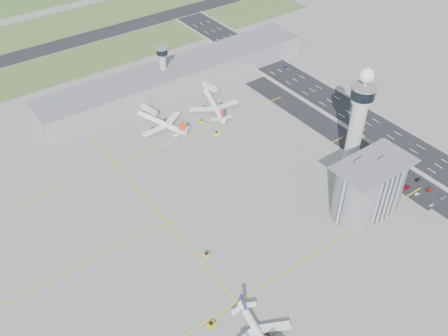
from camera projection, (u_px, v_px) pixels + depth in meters
ground at (264, 225)px, 259.17m from camera, size 1000.00×1000.00×0.00m
grass_strip_0 at (61, 67)px, 390.25m from camera, size 480.00×50.00×0.08m
grass_strip_1 at (28, 34)px, 436.97m from camera, size 480.00×60.00×0.08m
grass_strip_2 at (0, 5)px, 486.80m from camera, size 480.00×70.00×0.08m
runway at (44, 50)px, 413.28m from camera, size 480.00×22.00×0.10m
highway at (406, 146)px, 311.17m from camera, size 28.00×500.00×0.10m
barrier_left at (391, 154)px, 304.48m from camera, size 0.60×500.00×1.20m
barrier_right at (420, 138)px, 317.15m from camera, size 0.60×500.00×1.20m
landside_road at (392, 170)px, 293.64m from camera, size 18.00×260.00×0.08m
parking_lot at (407, 182)px, 285.25m from camera, size 20.00×44.00×0.10m
taxiway_line_h_0 at (237, 303)px, 222.39m from camera, size 260.00×0.60×0.01m
taxiway_line_h_1 at (168, 224)px, 259.76m from camera, size 260.00×0.60×0.01m
taxiway_line_h_2 at (116, 165)px, 297.13m from camera, size 260.00×0.60×0.01m
taxiway_line_v at (168, 224)px, 259.76m from camera, size 0.60×260.00×0.01m
control_tower at (358, 116)px, 274.37m from camera, size 14.00×14.00×64.50m
secondary_tower at (163, 65)px, 354.18m from camera, size 8.60×8.60×31.90m
admin_building at (369, 187)px, 259.23m from camera, size 42.00×24.00×33.50m
terminal_pier at (178, 75)px, 364.42m from camera, size 210.00×32.00×15.80m
airplane_near_c at (260, 333)px, 205.05m from camera, size 36.19×40.40×9.90m
airplane_far_a at (161, 120)px, 323.80m from camera, size 45.87×49.91×11.55m
airplane_far_b at (214, 102)px, 340.31m from camera, size 46.92×50.93×11.73m
jet_bridge_far_0 at (143, 107)px, 340.48m from camera, size 5.39×14.31×5.70m
jet_bridge_far_1 at (204, 85)px, 363.10m from camera, size 5.39×14.31×5.70m
tug_2 at (211, 324)px, 212.71m from camera, size 3.63×2.64×2.00m
tug_3 at (206, 254)px, 242.56m from camera, size 3.24×3.98×2.01m
tug_4 at (201, 121)px, 331.44m from camera, size 3.50×3.55×1.72m
tug_5 at (217, 133)px, 320.51m from camera, size 4.01×3.51×1.95m
car_lot_0 at (432, 205)px, 270.03m from camera, size 3.32×1.61×1.09m
car_lot_1 at (418, 194)px, 276.76m from camera, size 3.72×1.73×1.18m
car_lot_2 at (407, 187)px, 280.93m from camera, size 4.83×2.38×1.32m
car_lot_3 at (396, 182)px, 284.05m from camera, size 4.02×1.85×1.14m
car_lot_4 at (384, 174)px, 289.52m from camera, size 3.33×1.68×1.09m
car_lot_5 at (378, 168)px, 293.90m from camera, size 3.89×1.86×1.23m
car_lot_6 at (443, 197)px, 274.41m from camera, size 4.59×2.57×1.21m
car_lot_7 at (429, 189)px, 279.43m from camera, size 4.59×1.99×1.32m
car_lot_8 at (418, 180)px, 285.89m from camera, size 3.95×2.04×1.29m
car_lot_9 at (407, 174)px, 290.00m from camera, size 3.65×1.42×1.19m
car_lot_10 at (397, 169)px, 293.31m from camera, size 4.53×2.49×1.20m
car_lot_11 at (392, 165)px, 295.99m from camera, size 4.16×1.80×1.19m
car_hw_1 at (360, 117)px, 335.33m from camera, size 1.64×3.91×1.26m
car_hw_2 at (286, 67)px, 389.37m from camera, size 2.63×4.50×1.18m
car_hw_4 at (228, 45)px, 419.57m from camera, size 1.39×3.39×1.15m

